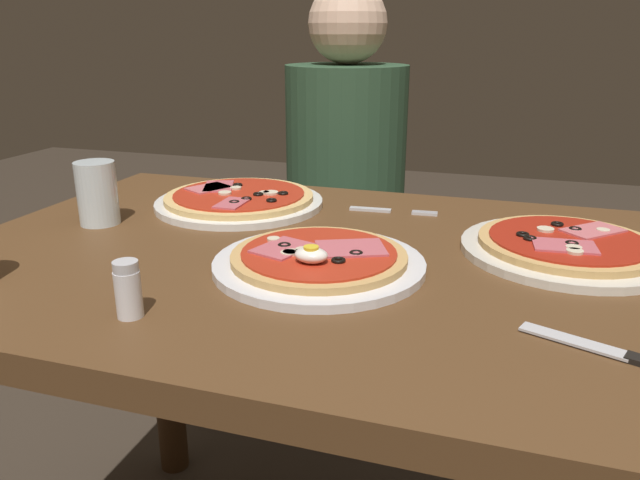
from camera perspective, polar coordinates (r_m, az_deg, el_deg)
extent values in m
cube|color=brown|center=(0.90, -0.17, -2.30)|extent=(1.10, 0.76, 0.04)
cylinder|color=#3C2715|center=(1.52, -14.43, -9.24)|extent=(0.07, 0.07, 0.71)
cylinder|color=#3C2715|center=(1.34, 25.70, -14.72)|extent=(0.07, 0.07, 0.71)
cylinder|color=white|center=(0.83, -0.10, -2.29)|extent=(0.29, 0.29, 0.01)
cylinder|color=tan|center=(0.83, -0.10, -1.58)|extent=(0.24, 0.24, 0.01)
cylinder|color=#B72D19|center=(0.83, -0.10, -1.16)|extent=(0.21, 0.21, 0.00)
torus|color=black|center=(0.81, 3.41, -1.25)|extent=(0.02, 0.02, 0.00)
torus|color=black|center=(0.84, -3.36, -0.50)|extent=(0.02, 0.02, 0.00)
torus|color=black|center=(0.79, 1.74, -1.91)|extent=(0.02, 0.02, 0.00)
cube|color=#C65B66|center=(0.83, -3.52, -0.76)|extent=(0.08, 0.09, 0.00)
cube|color=#C65B66|center=(0.83, 2.90, -0.77)|extent=(0.11, 0.10, 0.00)
cylinder|color=beige|center=(0.82, -2.76, -1.18)|extent=(0.02, 0.02, 0.00)
cylinder|color=beige|center=(0.81, -2.97, -1.24)|extent=(0.02, 0.02, 0.00)
cylinder|color=beige|center=(0.87, -4.39, 0.08)|extent=(0.02, 0.02, 0.00)
cylinder|color=beige|center=(0.83, -1.99, -0.90)|extent=(0.02, 0.02, 0.00)
ellipsoid|color=white|center=(0.78, -0.83, -1.43)|extent=(0.04, 0.03, 0.02)
cylinder|color=yellow|center=(0.78, -0.84, -0.74)|extent=(0.02, 0.02, 0.00)
cylinder|color=white|center=(1.14, -7.56, 3.48)|extent=(0.31, 0.31, 0.01)
cylinder|color=#DBB26B|center=(1.14, -7.59, 4.01)|extent=(0.27, 0.27, 0.01)
cylinder|color=#B72D19|center=(1.14, -7.60, 4.32)|extent=(0.24, 0.24, 0.00)
torus|color=black|center=(1.09, -6.92, 3.87)|extent=(0.02, 0.02, 0.00)
torus|color=black|center=(1.19, -7.74, 5.15)|extent=(0.02, 0.02, 0.00)
torus|color=black|center=(1.12, -5.82, 4.31)|extent=(0.02, 0.02, 0.00)
torus|color=black|center=(1.07, -8.05, 3.53)|extent=(0.02, 0.02, 0.00)
torus|color=black|center=(1.07, -4.58, 3.74)|extent=(0.02, 0.02, 0.00)
torus|color=black|center=(1.12, -3.47, 4.41)|extent=(0.02, 0.02, 0.00)
cube|color=#D16B70|center=(1.18, -10.39, 4.83)|extent=(0.09, 0.09, 0.00)
cube|color=#C65B66|center=(1.19, -9.49, 4.99)|extent=(0.08, 0.10, 0.00)
cube|color=#C65B66|center=(1.06, -8.26, 3.44)|extent=(0.04, 0.07, 0.00)
cylinder|color=beige|center=(1.12, -4.65, 4.45)|extent=(0.03, 0.03, 0.00)
cylinder|color=beige|center=(1.17, -7.90, 4.86)|extent=(0.02, 0.02, 0.00)
cylinder|color=beige|center=(1.13, -8.92, 4.39)|extent=(0.02, 0.02, 0.00)
cylinder|color=beige|center=(1.13, -5.25, 4.45)|extent=(0.02, 0.02, 0.00)
cylinder|color=silver|center=(0.96, 22.12, -0.89)|extent=(0.30, 0.30, 0.01)
cylinder|color=tan|center=(0.95, 22.20, -0.27)|extent=(0.25, 0.25, 0.01)
cylinder|color=#A82314|center=(0.95, 22.25, 0.10)|extent=(0.22, 0.22, 0.00)
torus|color=black|center=(0.92, 22.57, -0.31)|extent=(0.02, 0.02, 0.00)
torus|color=black|center=(0.94, 18.49, 0.51)|extent=(0.02, 0.02, 0.00)
torus|color=black|center=(0.99, 22.83, 0.94)|extent=(0.02, 0.02, 0.00)
torus|color=black|center=(0.92, 19.11, 0.16)|extent=(0.02, 0.02, 0.00)
torus|color=black|center=(1.00, 21.38, 1.41)|extent=(0.02, 0.02, 0.00)
cube|color=#D16B70|center=(0.99, 24.24, 0.83)|extent=(0.10, 0.10, 0.00)
cube|color=#C65B66|center=(0.91, 21.98, -0.51)|extent=(0.09, 0.06, 0.00)
cylinder|color=beige|center=(0.90, 22.72, -0.69)|extent=(0.02, 0.02, 0.00)
cylinder|color=beige|center=(0.97, 20.40, 0.95)|extent=(0.02, 0.02, 0.00)
cylinder|color=beige|center=(1.00, 25.03, 0.82)|extent=(0.02, 0.02, 0.00)
cylinder|color=beige|center=(0.89, 22.80, -1.00)|extent=(0.02, 0.02, 0.00)
cylinder|color=silver|center=(1.08, -20.18, 4.15)|extent=(0.07, 0.07, 0.11)
cylinder|color=silver|center=(1.09, -20.05, 3.08)|extent=(0.06, 0.06, 0.06)
cube|color=silver|center=(1.11, 4.75, 2.87)|extent=(0.08, 0.02, 0.00)
cube|color=silver|center=(1.09, 9.77, 2.40)|extent=(0.05, 0.01, 0.00)
cube|color=silver|center=(1.09, 9.79, 2.47)|extent=(0.05, 0.01, 0.00)
cube|color=silver|center=(1.10, 9.80, 2.53)|extent=(0.05, 0.01, 0.00)
cube|color=silver|center=(1.10, 9.82, 2.60)|extent=(0.05, 0.01, 0.00)
cube|color=silver|center=(0.69, 22.69, -8.72)|extent=(0.11, 0.06, 0.00)
cylinder|color=white|center=(0.72, -17.53, -4.86)|extent=(0.03, 0.03, 0.05)
cylinder|color=silver|center=(0.71, -17.80, -2.38)|extent=(0.03, 0.03, 0.01)
cylinder|color=black|center=(1.82, 2.21, -8.22)|extent=(0.29, 0.29, 0.46)
cylinder|color=#2D4C33|center=(1.65, 2.43, 7.07)|extent=(0.32, 0.32, 0.52)
sphere|color=beige|center=(1.62, 2.62, 19.65)|extent=(0.20, 0.20, 0.20)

